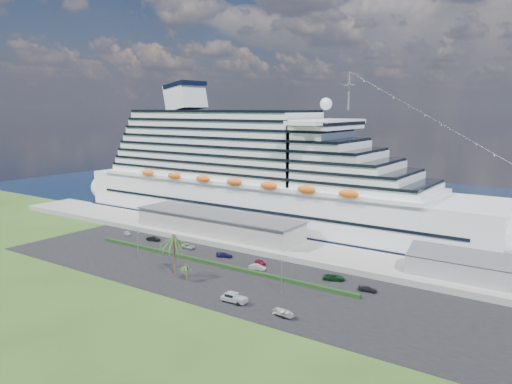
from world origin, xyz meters
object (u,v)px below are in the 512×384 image
Objects in this scene: cruise_ship at (266,180)px; parked_car_3 at (224,255)px; boat_trailer at (284,312)px; pickup_truck at (234,298)px.

parked_car_3 is at bearing -72.77° from cruise_ship.
parked_car_3 is at bearing 144.30° from boat_trailer.
parked_car_3 is 0.80× the size of boat_trailer.
pickup_truck is at bearing -157.49° from parked_car_3.
cruise_ship is at bearing 126.16° from boat_trailer.
parked_car_3 is 0.76× the size of pickup_truck.
cruise_ship is 83.76m from boat_trailer.
pickup_truck reaches higher than parked_car_3.
boat_trailer is at bearing -1.09° from pickup_truck.
pickup_truck is 13.14m from boat_trailer.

